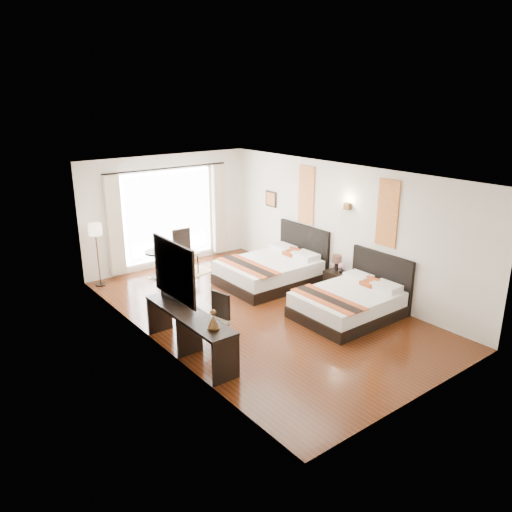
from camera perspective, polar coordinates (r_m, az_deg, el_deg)
floor at (r=10.15m, az=0.46°, el=-6.41°), size 4.50×7.50×0.01m
ceiling at (r=9.34m, az=0.50°, el=9.39°), size 4.50×7.50×0.02m
wall_headboard at (r=11.12m, az=9.63°, el=3.24°), size 0.01×7.50×2.80m
wall_desk at (r=8.52m, az=-11.50°, el=-1.50°), size 0.01×7.50×2.80m
wall_window at (r=12.71m, az=-10.04°, el=5.07°), size 4.50×0.01×2.80m
wall_entry at (r=7.26m, az=19.12°, el=-5.67°), size 4.50×0.01×2.80m
window_glass at (r=12.72m, az=-9.98°, el=4.62°), size 2.40×0.02×2.20m
sheer_curtain at (r=12.67m, az=-9.85°, el=4.57°), size 2.30×0.02×2.10m
drape_left at (r=12.05m, az=-15.84°, el=3.36°), size 0.35×0.14×2.35m
drape_right at (r=13.35m, az=-4.26°, el=5.40°), size 0.35×0.14×2.35m
art_panel_near at (r=10.21m, az=14.80°, el=4.74°), size 0.03×0.50×1.35m
art_panel_far at (r=11.75m, az=5.77°, el=6.94°), size 0.03×0.50×1.35m
wall_sconce at (r=10.82m, az=10.41°, el=5.62°), size 0.10×0.14×0.14m
mirror_frame at (r=7.95m, az=-9.37°, el=-1.66°), size 0.04×1.25×0.95m
mirror_glass at (r=7.96m, az=-9.21°, el=-1.62°), size 0.01×1.12×0.82m
bed_near at (r=10.03m, az=10.75°, el=-5.18°), size 2.01×1.57×1.13m
bed_far at (r=11.53m, az=1.84°, el=-1.61°), size 2.18×1.70×1.23m
nightstand at (r=11.16m, az=9.25°, el=-2.94°), size 0.41×0.50×0.49m
table_lamp at (r=11.06m, az=9.21°, el=-0.44°), size 0.22×0.22×0.34m
vase at (r=10.98m, az=9.73°, el=-1.55°), size 0.14×0.14×0.12m
console_desk at (r=8.51m, az=-7.60°, el=-8.79°), size 0.50×2.20×0.76m
television at (r=8.72m, az=-9.47°, el=-3.96°), size 0.31×0.73×0.42m
bronze_figurine at (r=7.70m, az=-4.90°, el=-7.38°), size 0.21×0.21×0.29m
desk_chair at (r=8.78m, az=-4.77°, el=-8.45°), size 0.52×0.52×0.94m
floor_lamp at (r=11.67m, az=-17.87°, el=2.43°), size 0.29×0.29×1.46m
side_table at (r=12.07m, az=-11.16°, el=-0.96°), size 0.58×0.58×0.67m
fruit_bowl at (r=11.98m, az=-11.19°, el=0.70°), size 0.22×0.22×0.05m
window_chair at (r=12.31m, az=-8.03°, el=-0.46°), size 0.53×0.53×1.07m
jute_rug at (r=12.31m, az=-8.53°, el=-2.04°), size 1.61×1.32×0.01m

